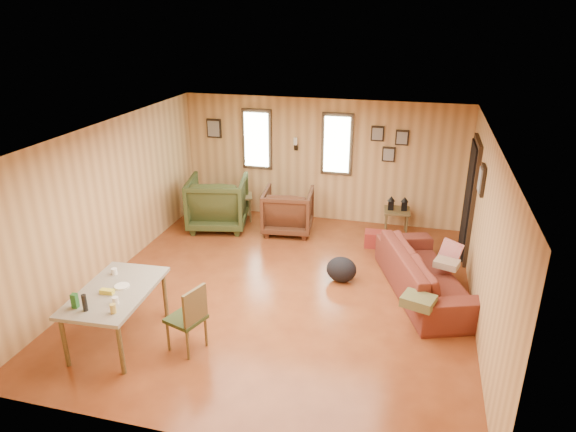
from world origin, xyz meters
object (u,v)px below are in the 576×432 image
at_px(sofa, 426,266).
at_px(recliner_brown, 288,209).
at_px(side_table, 397,209).
at_px(end_table, 240,203).
at_px(dining_table, 115,295).
at_px(recliner_green, 218,200).

distance_m(sofa, recliner_brown, 3.06).
distance_m(sofa, side_table, 2.17).
distance_m(end_table, side_table, 3.09).
relative_size(recliner_brown, dining_table, 0.63).
bearing_deg(recliner_green, dining_table, 80.00).
height_order(sofa, recliner_brown, recliner_brown).
height_order(recliner_brown, side_table, recliner_brown).
relative_size(sofa, side_table, 3.08).
bearing_deg(end_table, recliner_brown, -17.46).
xyz_separation_m(sofa, side_table, (-0.55, 2.09, 0.06)).
height_order(recliner_green, side_table, recliner_green).
bearing_deg(recliner_green, recliner_brown, 172.76).
bearing_deg(dining_table, side_table, 49.98).
relative_size(sofa, dining_table, 1.58).
relative_size(recliner_brown, end_table, 1.47).
xyz_separation_m(recliner_green, dining_table, (0.15, -3.77, 0.10)).
bearing_deg(dining_table, recliner_green, 89.05).
height_order(recliner_green, dining_table, recliner_green).
relative_size(recliner_brown, side_table, 1.24).
height_order(sofa, dining_table, dining_table).
bearing_deg(recliner_brown, dining_table, 66.09).
bearing_deg(side_table, dining_table, -126.76).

